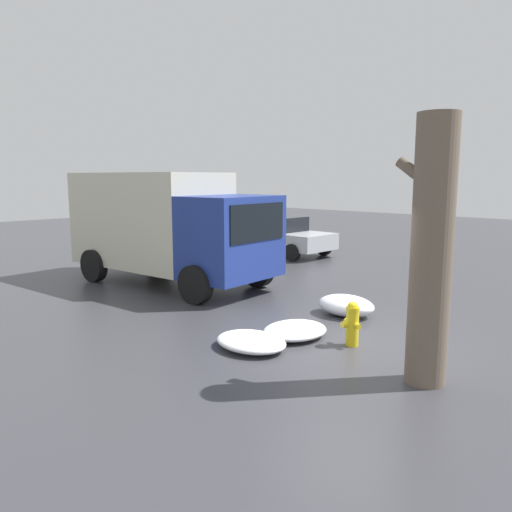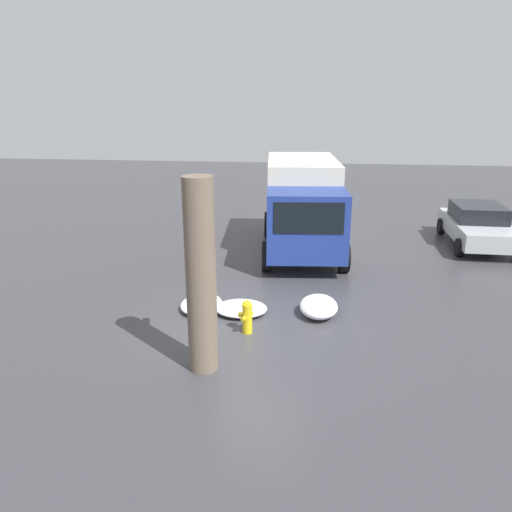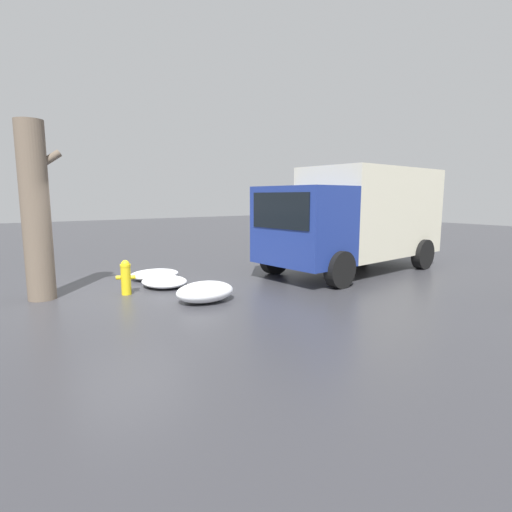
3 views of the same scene
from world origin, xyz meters
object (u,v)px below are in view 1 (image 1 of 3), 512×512
fire_hydrant (352,323)px  tree_trunk (431,251)px  delivery_truck (167,224)px  parked_car (278,235)px

fire_hydrant → tree_trunk: size_ratio=0.21×
fire_hydrant → delivery_truck: size_ratio=0.13×
tree_trunk → delivery_truck: 8.25m
delivery_truck → parked_car: bearing=-172.9°
fire_hydrant → delivery_truck: bearing=-74.5°
delivery_truck → fire_hydrant: bearing=76.6°
parked_car → delivery_truck: bearing=13.2°
delivery_truck → parked_car: 6.30m
delivery_truck → tree_trunk: bearing=73.9°
fire_hydrant → delivery_truck: delivery_truck is taller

